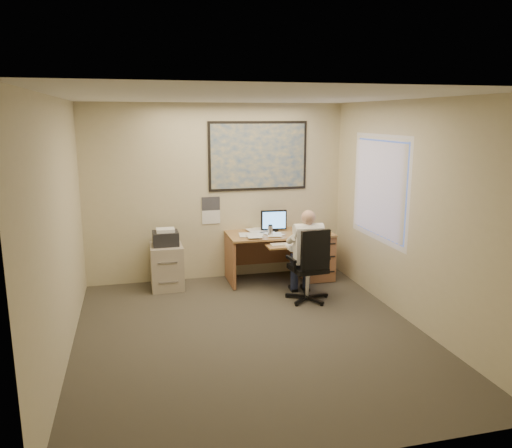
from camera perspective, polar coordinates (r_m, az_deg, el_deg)
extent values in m
cube|color=#3A352C|center=(5.96, -0.55, -12.57)|extent=(4.00, 4.50, 0.00)
cube|color=white|center=(5.42, -0.61, 14.34)|extent=(4.00, 4.50, 0.00)
cube|color=beige|center=(7.70, -4.48, 3.59)|extent=(4.00, 0.00, 2.70)
cube|color=beige|center=(3.46, 8.21, -7.26)|extent=(4.00, 0.00, 2.70)
cube|color=beige|center=(5.44, -21.53, -0.84)|extent=(0.00, 4.50, 2.70)
cube|color=beige|center=(6.30, 17.42, 1.13)|extent=(0.00, 4.50, 2.70)
cube|color=#A87B48|center=(7.66, 2.72, -1.12)|extent=(1.60, 0.75, 0.03)
cube|color=#9D6540|center=(7.94, 6.68, -3.52)|extent=(0.45, 0.70, 0.70)
cube|color=#9D6540|center=(7.58, -2.99, -4.21)|extent=(0.04, 0.70, 0.70)
cube|color=#9D6540|center=(8.05, 1.99, -2.55)|extent=(1.55, 0.03, 0.55)
cylinder|color=black|center=(7.78, 1.99, -0.72)|extent=(0.16, 0.16, 0.02)
cube|color=black|center=(7.73, 2.04, 0.47)|extent=(0.41, 0.07, 0.30)
cube|color=#559AE7|center=(7.70, 2.09, 0.44)|extent=(0.36, 0.03, 0.26)
cube|color=#A87B48|center=(7.25, 3.36, -2.51)|extent=(0.55, 0.30, 0.02)
cube|color=beige|center=(7.24, 3.36, -2.33)|extent=(0.43, 0.14, 0.02)
cube|color=black|center=(7.90, 6.27, -0.50)|extent=(0.22, 0.21, 0.04)
cylinder|color=silver|center=(7.45, 1.65, -0.77)|extent=(0.07, 0.07, 0.16)
cylinder|color=white|center=(7.79, 1.72, -0.37)|extent=(0.09, 0.09, 0.11)
cube|color=white|center=(7.54, -0.56, -1.09)|extent=(0.60, 0.56, 0.03)
cube|color=#1E4C93|center=(7.76, 0.26, 7.77)|extent=(1.56, 0.03, 1.06)
cube|color=white|center=(7.72, -5.17, 1.56)|extent=(0.28, 0.01, 0.42)
cube|color=#ADA08B|center=(7.53, -10.17, -4.78)|extent=(0.47, 0.56, 0.65)
cube|color=black|center=(7.42, -10.29, -1.63)|extent=(0.37, 0.33, 0.20)
cube|color=white|center=(7.37, -10.32, -0.70)|extent=(0.26, 0.20, 0.05)
cylinder|color=silver|center=(6.98, 5.90, -6.72)|extent=(0.06, 0.06, 0.39)
cube|color=black|center=(6.92, 5.94, -5.06)|extent=(0.48, 0.48, 0.07)
cube|color=black|center=(6.62, 6.49, -2.98)|extent=(0.41, 0.09, 0.53)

